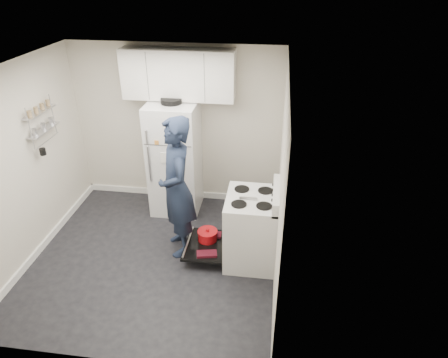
# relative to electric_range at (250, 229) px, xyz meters

# --- Properties ---
(room) EXTENTS (3.21, 3.21, 2.51)m
(room) POSITION_rel_electric_range_xyz_m (-1.29, -0.12, 0.74)
(room) COLOR black
(room) RESTS_ON ground
(electric_range) EXTENTS (0.66, 0.76, 1.10)m
(electric_range) POSITION_rel_electric_range_xyz_m (0.00, 0.00, 0.00)
(electric_range) COLOR silver
(electric_range) RESTS_ON ground
(open_oven_door) EXTENTS (0.55, 0.70, 0.22)m
(open_oven_door) POSITION_rel_electric_range_xyz_m (-0.59, 0.04, -0.29)
(open_oven_door) COLOR black
(open_oven_door) RESTS_ON ground
(refrigerator) EXTENTS (0.72, 0.74, 1.80)m
(refrigerator) POSITION_rel_electric_range_xyz_m (-1.24, 1.10, 0.41)
(refrigerator) COLOR silver
(refrigerator) RESTS_ON ground
(upper_cabinets) EXTENTS (1.60, 0.33, 0.70)m
(upper_cabinets) POSITION_rel_electric_range_xyz_m (-1.16, 1.28, 1.63)
(upper_cabinets) COLOR silver
(upper_cabinets) RESTS_ON room
(wall_shelf_rack) EXTENTS (0.14, 0.60, 0.61)m
(wall_shelf_rack) POSITION_rel_electric_range_xyz_m (-2.78, 0.34, 1.21)
(wall_shelf_rack) COLOR #B2B2B7
(wall_shelf_rack) RESTS_ON room
(person) EXTENTS (0.70, 0.82, 1.91)m
(person) POSITION_rel_electric_range_xyz_m (-0.96, 0.08, 0.49)
(person) COLOR #182136
(person) RESTS_ON ground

